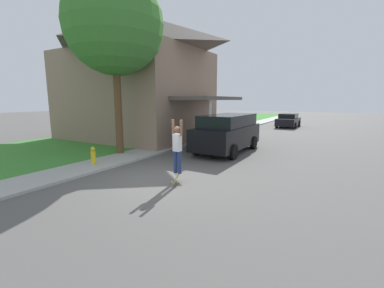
{
  "coord_description": "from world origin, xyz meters",
  "views": [
    {
      "loc": [
        5.32,
        -6.84,
        2.77
      ],
      "look_at": [
        0.25,
        1.74,
        1.06
      ],
      "focal_mm": 24.0,
      "sensor_mm": 36.0,
      "label": 1
    }
  ],
  "objects": [
    {
      "name": "lawn_tree_near",
      "position": [
        -4.44,
        2.41,
        6.28
      ],
      "size": [
        4.71,
        4.71,
        8.58
      ],
      "color": "brown",
      "rests_on": "lawn"
    },
    {
      "name": "skateboarder",
      "position": [
        0.63,
        0.14,
        1.26
      ],
      "size": [
        0.41,
        0.21,
        1.81
      ],
      "color": "navy",
      "rests_on": "ground_plane"
    },
    {
      "name": "fire_hydrant",
      "position": [
        -3.69,
        0.17,
        0.45
      ],
      "size": [
        0.2,
        0.2,
        0.73
      ],
      "color": "gold",
      "rests_on": "sidewalk"
    },
    {
      "name": "skateboard",
      "position": [
        0.67,
        0.03,
        0.23
      ],
      "size": [
        0.38,
        0.76,
        0.36
      ],
      "color": "#A89323",
      "rests_on": "ground_plane"
    },
    {
      "name": "house",
      "position": [
        -7.81,
        7.35,
        4.58
      ],
      "size": [
        12.34,
        8.11,
        8.66
      ],
      "color": "#89705B",
      "rests_on": "lawn"
    },
    {
      "name": "ground_plane",
      "position": [
        0.0,
        0.0,
        0.0
      ],
      "size": [
        120.0,
        120.0,
        0.0
      ],
      "primitive_type": "plane",
      "color": "#54514F"
    },
    {
      "name": "suv_parked",
      "position": [
        0.0,
        5.92,
        1.08
      ],
      "size": [
        2.19,
        5.06,
        2.01
      ],
      "color": "black",
      "rests_on": "ground_plane"
    },
    {
      "name": "car_down_street",
      "position": [
        0.36,
        21.33,
        0.69
      ],
      "size": [
        1.96,
        4.39,
        1.4
      ],
      "color": "black",
      "rests_on": "ground_plane"
    },
    {
      "name": "sidewalk",
      "position": [
        -3.6,
        6.0,
        0.05
      ],
      "size": [
        1.8,
        80.0,
        0.1
      ],
      "color": "#9E9E99",
      "rests_on": "ground_plane"
    },
    {
      "name": "lawn",
      "position": [
        -8.0,
        6.0,
        0.04
      ],
      "size": [
        10.0,
        80.0,
        0.08
      ],
      "color": "#387F2D",
      "rests_on": "ground_plane"
    }
  ]
}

